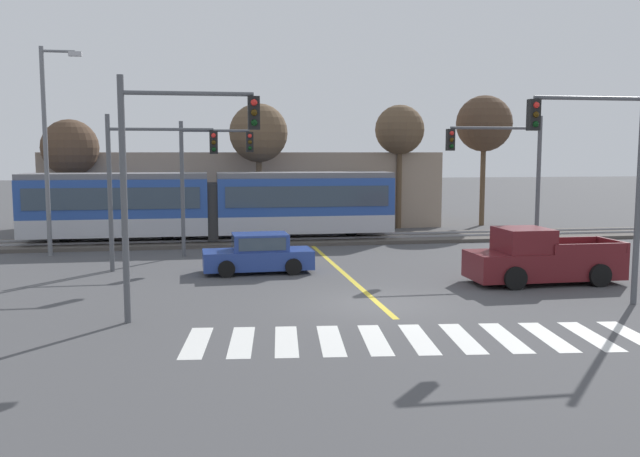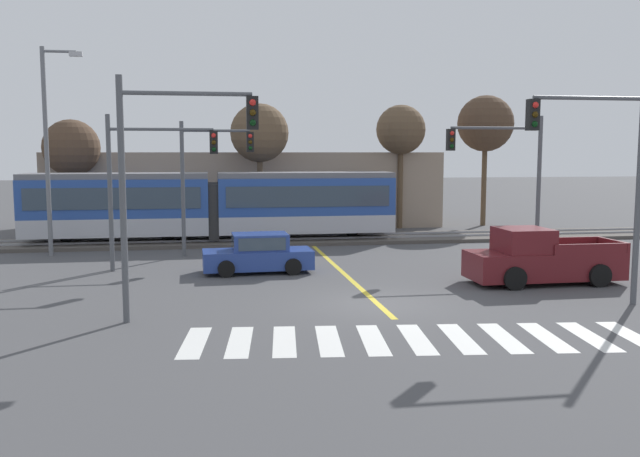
% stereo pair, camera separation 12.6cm
% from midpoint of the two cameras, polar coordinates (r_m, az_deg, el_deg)
% --- Properties ---
extents(ground_plane, '(200.00, 200.00, 0.00)m').
position_cam_midpoint_polar(ground_plane, '(20.96, 5.08, -6.37)').
color(ground_plane, '#474749').
extents(track_bed, '(120.00, 4.00, 0.18)m').
position_cam_midpoint_polar(track_bed, '(35.49, -0.92, -0.93)').
color(track_bed, '#4C4742').
rests_on(track_bed, ground).
extents(rail_near, '(120.00, 0.08, 0.10)m').
position_cam_midpoint_polar(rail_near, '(34.77, -0.74, -0.85)').
color(rail_near, '#939399').
rests_on(rail_near, track_bed).
extents(rail_far, '(120.00, 0.08, 0.10)m').
position_cam_midpoint_polar(rail_far, '(36.18, -1.08, -0.56)').
color(rail_far, '#939399').
rests_on(rail_far, track_bed).
extents(light_rail_tram, '(18.50, 2.64, 3.43)m').
position_cam_midpoint_polar(light_rail_tram, '(34.92, -8.88, 2.11)').
color(light_rail_tram, '#B7BAC1').
rests_on(light_rail_tram, track_bed).
extents(crosswalk_stripe_0, '(0.85, 2.84, 0.01)m').
position_cam_midpoint_polar(crosswalk_stripe_0, '(17.08, -10.31, -9.41)').
color(crosswalk_stripe_0, silver).
rests_on(crosswalk_stripe_0, ground).
extents(crosswalk_stripe_1, '(0.85, 2.84, 0.01)m').
position_cam_midpoint_polar(crosswalk_stripe_1, '(16.98, -6.57, -9.44)').
color(crosswalk_stripe_1, silver).
rests_on(crosswalk_stripe_1, ground).
extents(crosswalk_stripe_2, '(0.85, 2.84, 0.01)m').
position_cam_midpoint_polar(crosswalk_stripe_2, '(16.95, -2.80, -9.44)').
color(crosswalk_stripe_2, silver).
rests_on(crosswalk_stripe_2, ground).
extents(crosswalk_stripe_3, '(0.85, 2.84, 0.01)m').
position_cam_midpoint_polar(crosswalk_stripe_3, '(16.99, 0.96, -9.39)').
color(crosswalk_stripe_3, silver).
rests_on(crosswalk_stripe_3, ground).
extents(crosswalk_stripe_4, '(0.85, 2.84, 0.01)m').
position_cam_midpoint_polar(crosswalk_stripe_4, '(17.10, 4.69, -9.30)').
color(crosswalk_stripe_4, silver).
rests_on(crosswalk_stripe_4, ground).
extents(crosswalk_stripe_5, '(0.85, 2.84, 0.01)m').
position_cam_midpoint_polar(crosswalk_stripe_5, '(17.28, 8.35, -9.18)').
color(crosswalk_stripe_5, silver).
rests_on(crosswalk_stripe_5, ground).
extents(crosswalk_stripe_6, '(0.85, 2.84, 0.01)m').
position_cam_midpoint_polar(crosswalk_stripe_6, '(17.53, 11.92, -9.03)').
color(crosswalk_stripe_6, silver).
rests_on(crosswalk_stripe_6, ground).
extents(crosswalk_stripe_7, '(0.85, 2.84, 0.01)m').
position_cam_midpoint_polar(crosswalk_stripe_7, '(17.84, 15.38, -8.85)').
color(crosswalk_stripe_7, silver).
rests_on(crosswalk_stripe_7, ground).
extents(crosswalk_stripe_8, '(0.85, 2.84, 0.01)m').
position_cam_midpoint_polar(crosswalk_stripe_8, '(18.21, 18.70, -8.64)').
color(crosswalk_stripe_8, silver).
rests_on(crosswalk_stripe_8, ground).
extents(crosswalk_stripe_9, '(0.85, 2.84, 0.01)m').
position_cam_midpoint_polar(crosswalk_stripe_9, '(18.64, 21.87, -8.42)').
color(crosswalk_stripe_9, silver).
rests_on(crosswalk_stripe_9, ground).
extents(crosswalk_stripe_10, '(0.85, 2.84, 0.01)m').
position_cam_midpoint_polar(crosswalk_stripe_10, '(19.13, 24.89, -8.19)').
color(crosswalk_stripe_10, silver).
rests_on(crosswalk_stripe_10, ground).
extents(lane_centre_line, '(0.20, 14.98, 0.01)m').
position_cam_midpoint_polar(lane_centre_line, '(26.26, 2.09, -3.73)').
color(lane_centre_line, gold).
rests_on(lane_centre_line, ground).
extents(sedan_crossing, '(4.25, 2.02, 1.52)m').
position_cam_midpoint_polar(sedan_crossing, '(26.32, -5.10, -2.19)').
color(sedan_crossing, '#284293').
rests_on(sedan_crossing, ground).
extents(pickup_truck, '(5.42, 2.27, 1.98)m').
position_cam_midpoint_polar(pickup_truck, '(25.30, 18.21, -2.51)').
color(pickup_truck, maroon).
rests_on(pickup_truck, ground).
extents(traffic_light_near_left, '(3.75, 0.38, 6.67)m').
position_cam_midpoint_polar(traffic_light_near_left, '(18.77, -12.58, 5.47)').
color(traffic_light_near_left, '#515459').
rests_on(traffic_light_near_left, ground).
extents(traffic_light_mid_right, '(4.25, 0.38, 6.18)m').
position_cam_midpoint_polar(traffic_light_mid_right, '(29.93, 15.68, 5.12)').
color(traffic_light_mid_right, '#515459').
rests_on(traffic_light_mid_right, ground).
extents(traffic_light_mid_left, '(4.25, 0.38, 6.09)m').
position_cam_midpoint_polar(traffic_light_mid_left, '(27.23, -14.19, 4.90)').
color(traffic_light_mid_left, '#515459').
rests_on(traffic_light_mid_left, ground).
extents(traffic_light_far_left, '(3.25, 0.38, 6.00)m').
position_cam_midpoint_polar(traffic_light_far_left, '(30.59, -9.39, 5.05)').
color(traffic_light_far_left, '#515459').
rests_on(traffic_light_far_left, ground).
extents(traffic_light_near_right, '(3.75, 0.38, 6.65)m').
position_cam_midpoint_polar(traffic_light_near_right, '(21.90, 22.97, 5.23)').
color(traffic_light_near_right, '#515459').
rests_on(traffic_light_near_right, ground).
extents(street_lamp_west, '(1.79, 0.28, 9.23)m').
position_cam_midpoint_polar(street_lamp_west, '(32.49, -21.72, 6.89)').
color(street_lamp_west, slate).
rests_on(street_lamp_west, ground).
extents(bare_tree_far_west, '(3.14, 3.14, 6.46)m').
position_cam_midpoint_polar(bare_tree_far_west, '(40.18, -20.12, 6.35)').
color(bare_tree_far_west, brown).
rests_on(bare_tree_far_west, ground).
extents(bare_tree_west, '(3.29, 3.29, 7.37)m').
position_cam_midpoint_polar(bare_tree_west, '(38.57, -5.02, 7.96)').
color(bare_tree_west, brown).
rests_on(bare_tree_west, ground).
extents(bare_tree_east, '(2.98, 2.98, 7.49)m').
position_cam_midpoint_polar(bare_tree_east, '(41.56, 6.91, 8.18)').
color(bare_tree_east, brown).
rests_on(bare_tree_east, ground).
extents(bare_tree_far_east, '(3.52, 3.52, 8.19)m').
position_cam_midpoint_polar(bare_tree_far_east, '(44.20, 13.84, 8.52)').
color(bare_tree_far_east, brown).
rests_on(bare_tree_far_east, ground).
extents(building_backdrop_far, '(23.77, 6.00, 4.64)m').
position_cam_midpoint_polar(building_backdrop_far, '(43.14, -6.04, 3.32)').
color(building_backdrop_far, gray).
rests_on(building_backdrop_far, ground).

